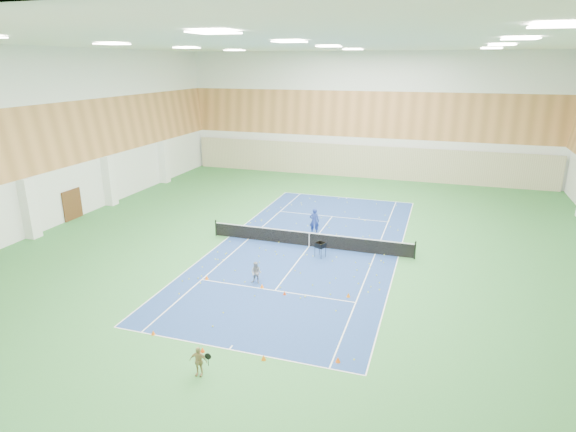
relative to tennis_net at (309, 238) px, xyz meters
The scene contains 21 objects.
ground 0.55m from the tennis_net, ahead, with size 40.00×40.00×0.00m, color #327637.
room_shell 5.45m from the tennis_net, ahead, with size 36.00×40.00×12.00m, color white, non-canonical shape.
wood_cladding 7.45m from the tennis_net, ahead, with size 36.00×40.00×8.00m, color #C78449, non-canonical shape.
ceiling_light_grid 11.37m from the tennis_net, ahead, with size 21.40×25.40×0.06m, color white, non-canonical shape.
court_surface 0.55m from the tennis_net, ahead, with size 10.97×23.77×0.01m, color navy.
tennis_balls_scatter 0.50m from the tennis_net, ahead, with size 10.57×22.77×0.07m, color yellow, non-canonical shape.
tennis_net is the anchor object (origin of this frame).
back_curtain 19.78m from the tennis_net, 90.00° to the left, with size 35.40×0.16×3.20m, color #C6B793.
door_left_b 17.93m from the tennis_net, behind, with size 0.08×1.80×2.20m, color #593319.
coach 2.43m from the tennis_net, 97.65° to the left, with size 0.65×0.43×1.79m, color navy.
child_court 6.00m from the tennis_net, 101.60° to the right, with size 0.58×0.45×1.18m, color gray.
child_apron 13.72m from the tennis_net, 91.56° to the right, with size 0.69×0.29×1.17m, color tan.
ball_cart 1.81m from the tennis_net, 53.18° to the right, with size 0.54×0.54×0.93m, color black, non-canonical shape.
cone_svc_a 7.39m from the tennis_net, 121.74° to the right, with size 0.21×0.21×0.23m, color orange.
cone_svc_b 6.37m from the tennis_net, 96.60° to the right, with size 0.21×0.21×0.23m, color orange.
cone_svc_c 6.71m from the tennis_net, 84.83° to the right, with size 0.18×0.18×0.20m, color #ED3E0C.
cone_svc_d 6.99m from the tennis_net, 58.34° to the right, with size 0.21×0.21×0.23m, color orange.
cone_base_a 12.38m from the tennis_net, 106.59° to the right, with size 0.18×0.18×0.19m, color orange.
cone_base_b 12.39m from the tennis_net, 94.42° to the right, with size 0.19×0.19×0.21m, color #FF4A0D.
cone_base_c 12.21m from the tennis_net, 82.67° to the right, with size 0.20×0.20×0.22m, color orange.
cone_base_d 12.17m from the tennis_net, 69.14° to the right, with size 0.21×0.21×0.23m, color #FF5F0D.
Camera 1 is at (7.42, -27.05, 11.02)m, focal length 30.00 mm.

